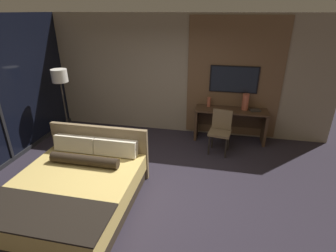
{
  "coord_description": "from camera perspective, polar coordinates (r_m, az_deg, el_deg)",
  "views": [
    {
      "loc": [
        1.08,
        -3.49,
        2.84
      ],
      "look_at": [
        0.17,
        0.87,
        0.86
      ],
      "focal_mm": 28.0,
      "sensor_mm": 36.0,
      "label": 1
    }
  ],
  "objects": [
    {
      "name": "desk",
      "position": [
        6.27,
        13.38,
        1.42
      ],
      "size": [
        1.61,
        0.5,
        0.76
      ],
      "color": "#422D1E",
      "rests_on": "ground_plane"
    },
    {
      "name": "wall_back_tv_panel",
      "position": [
        6.32,
        3.19,
        10.73
      ],
      "size": [
        7.2,
        0.09,
        2.8
      ],
      "color": "gray",
      "rests_on": "ground_plane"
    },
    {
      "name": "ground_plane",
      "position": [
        4.63,
        -4.42,
        -13.99
      ],
      "size": [
        16.0,
        16.0,
        0.0
      ],
      "primitive_type": "plane",
      "color": "#28232D"
    },
    {
      "name": "tv",
      "position": [
        6.19,
        14.15,
        9.82
      ],
      "size": [
        1.08,
        0.04,
        0.61
      ],
      "color": "black"
    },
    {
      "name": "bed",
      "position": [
        4.39,
        -19.75,
        -13.03
      ],
      "size": [
        1.82,
        2.11,
        0.96
      ],
      "color": "#33281E",
      "rests_on": "ground_plane"
    },
    {
      "name": "book",
      "position": [
        6.21,
        18.45,
        3.26
      ],
      "size": [
        0.25,
        0.21,
        0.03
      ],
      "color": "#332D28",
      "rests_on": "desk"
    },
    {
      "name": "desk_chair",
      "position": [
        5.67,
        11.42,
        -0.34
      ],
      "size": [
        0.5,
        0.5,
        0.92
      ],
      "rotation": [
        0.0,
        0.0,
        -0.15
      ],
      "color": "brown",
      "rests_on": "ground_plane"
    },
    {
      "name": "floor_lamp",
      "position": [
        6.3,
        -22.38,
        8.93
      ],
      "size": [
        0.34,
        0.34,
        1.67
      ],
      "color": "#282623",
      "rests_on": "ground_plane"
    },
    {
      "name": "vase_short",
      "position": [
        6.21,
        8.89,
        5.19
      ],
      "size": [
        0.08,
        0.08,
        0.22
      ],
      "color": "#B2563D",
      "rests_on": "desk"
    },
    {
      "name": "vase_tall",
      "position": [
        6.17,
        16.5,
        5.07
      ],
      "size": [
        0.15,
        0.15,
        0.37
      ],
      "color": "#B2563D",
      "rests_on": "desk"
    }
  ]
}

